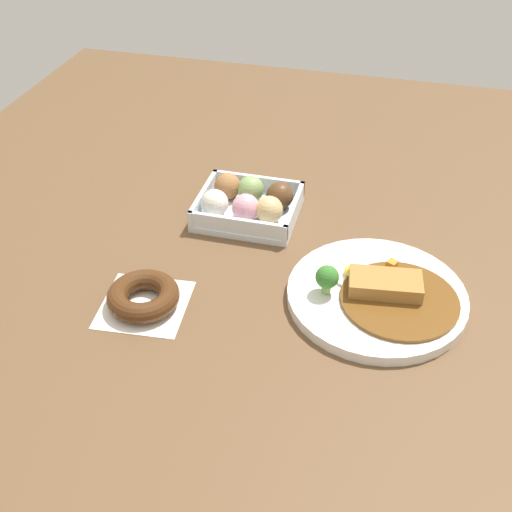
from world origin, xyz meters
The scene contains 4 objects.
ground_plane centered at (0.00, 0.00, 0.00)m, with size 1.60×1.60×0.00m, color brown.
curry_plate centered at (0.16, -0.11, 0.01)m, with size 0.28×0.28×0.07m.
donut_box centered at (-0.10, 0.07, 0.03)m, with size 0.18×0.16×0.06m.
chocolate_ring_donut centered at (-0.19, -0.21, 0.02)m, with size 0.14×0.14×0.03m.
Camera 1 is at (0.16, -0.88, 0.67)m, focal length 44.76 mm.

